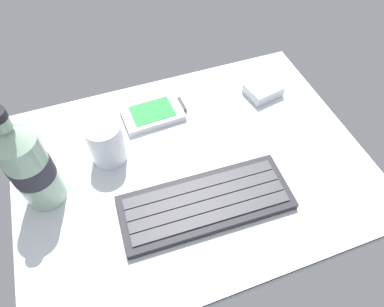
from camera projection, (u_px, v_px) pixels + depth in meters
ground_plane at (192, 167)px, 64.25cm from camera, size 64.00×48.00×2.80cm
keyboard at (206, 202)px, 57.76cm from camera, size 29.38×12.03×1.70cm
handheld_device at (153, 113)px, 70.18cm from camera, size 13.06×8.17×1.50cm
juice_cup at (106, 144)px, 61.36cm from camera, size 6.40×6.40×8.50cm
water_bottle at (29, 166)px, 52.31cm from camera, size 6.73×6.73×20.80cm
charger_block at (263, 90)px, 73.68cm from camera, size 7.92×6.80×2.40cm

